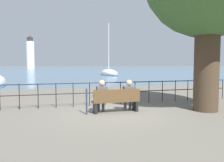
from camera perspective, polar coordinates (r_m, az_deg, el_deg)
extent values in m
plane|color=#605B51|center=(8.50, 0.96, -8.10)|extent=(1000.00, 1000.00, 0.00)
cube|color=slate|center=(167.80, -15.56, 3.27)|extent=(600.00, 300.00, 0.01)
cylinder|color=#423323|center=(9.34, 23.46, 3.93)|extent=(0.94, 0.94, 3.65)
cube|color=brown|center=(8.42, 0.96, -5.27)|extent=(1.82, 0.45, 0.05)
cube|color=brown|center=(8.19, 1.39, -3.76)|extent=(1.82, 0.04, 0.45)
cube|color=black|center=(8.26, -4.44, -7.05)|extent=(0.10, 0.41, 0.40)
cube|color=black|center=(8.73, 6.06, -6.46)|extent=(0.10, 0.41, 0.40)
cylinder|color=#4C4C51|center=(8.44, -3.52, -6.63)|extent=(0.11, 0.11, 0.45)
cylinder|color=#4C4C51|center=(8.48, -2.33, -6.58)|extent=(0.11, 0.11, 0.45)
cube|color=#4C4C51|center=(8.33, -2.79, -4.85)|extent=(0.34, 0.26, 0.14)
cube|color=#4C4C51|center=(8.21, -2.65, -3.35)|extent=(0.40, 0.24, 0.56)
sphere|color=tan|center=(8.17, -2.66, -0.53)|extent=(0.22, 0.22, 0.22)
cylinder|color=#4C4C51|center=(8.74, 3.45, -6.26)|extent=(0.11, 0.11, 0.45)
cylinder|color=#4C4C51|center=(8.81, 4.74, -6.19)|extent=(0.11, 0.11, 0.45)
cube|color=#4C4C51|center=(8.65, 4.31, -4.53)|extent=(0.40, 0.26, 0.14)
cube|color=#4C4C51|center=(8.54, 4.53, -3.14)|extent=(0.47, 0.24, 0.54)
sphere|color=tan|center=(8.50, 4.54, -0.47)|extent=(0.23, 0.23, 0.23)
cylinder|color=black|center=(9.77, -27.28, -3.84)|extent=(0.04, 0.04, 1.05)
cylinder|color=black|center=(9.65, -23.05, -3.80)|extent=(0.04, 0.04, 1.05)
cylinder|color=black|center=(9.60, -18.75, -3.73)|extent=(0.04, 0.04, 1.05)
cylinder|color=black|center=(9.59, -14.42, -3.65)|extent=(0.04, 0.04, 1.05)
cylinder|color=black|center=(9.64, -10.11, -3.55)|extent=(0.04, 0.04, 1.05)
cylinder|color=black|center=(9.75, -5.88, -3.42)|extent=(0.04, 0.04, 1.05)
cylinder|color=black|center=(9.90, -1.75, -3.29)|extent=(0.04, 0.04, 1.05)
cylinder|color=black|center=(10.11, 2.22, -3.14)|extent=(0.04, 0.04, 1.05)
cylinder|color=black|center=(10.36, 6.02, -2.98)|extent=(0.04, 0.04, 1.05)
cylinder|color=black|center=(10.65, 9.63, -2.82)|extent=(0.04, 0.04, 1.05)
cylinder|color=black|center=(10.99, 13.02, -2.66)|extent=(0.04, 0.04, 1.05)
cylinder|color=black|center=(11.36, 16.20, -2.50)|extent=(0.04, 0.04, 1.05)
cylinder|color=black|center=(11.76, 19.18, -2.35)|extent=(0.04, 0.04, 1.05)
cylinder|color=black|center=(12.20, 21.94, -2.20)|extent=(0.04, 0.04, 1.05)
cylinder|color=black|center=(12.66, 24.52, -2.05)|extent=(0.04, 0.04, 1.05)
cylinder|color=black|center=(13.14, 26.90, -1.91)|extent=(0.04, 0.04, 1.05)
cylinder|color=black|center=(9.85, -1.76, -0.43)|extent=(13.02, 0.04, 0.04)
cylinder|color=black|center=(9.90, -1.75, -2.98)|extent=(13.02, 0.04, 0.04)
cylinder|color=navy|center=(8.07, -6.66, -5.56)|extent=(0.06, 0.06, 0.89)
cone|color=navy|center=(8.00, -6.69, -1.99)|extent=(0.09, 0.09, 0.12)
ellipsoid|color=white|center=(41.06, -0.87, 1.99)|extent=(2.44, 8.11, 1.63)
cylinder|color=silver|center=(41.17, -0.87, 8.84)|extent=(0.14, 0.14, 8.86)
cylinder|color=white|center=(136.71, -20.54, 6.35)|extent=(4.50, 4.50, 15.85)
cylinder|color=#2D2D33|center=(137.40, -20.64, 10.05)|extent=(3.15, 3.15, 1.93)
cone|color=#4C1E19|center=(137.60, -20.65, 10.77)|extent=(3.60, 3.60, 1.55)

